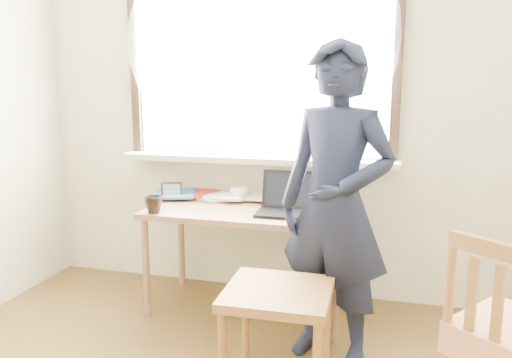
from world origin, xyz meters
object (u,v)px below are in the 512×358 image
(mug_white, at_px, (239,194))
(mug_dark, at_px, (154,205))
(work_chair, at_px, (278,304))
(person, at_px, (335,207))
(desk, at_px, (249,219))
(laptop, at_px, (289,203))

(mug_white, distance_m, mug_dark, 0.60)
(work_chair, height_order, person, person)
(mug_white, bearing_deg, desk, -58.43)
(mug_dark, xyz_separation_m, person, (1.09, -0.19, 0.10))
(laptop, bearing_deg, mug_dark, -164.11)
(mug_dark, bearing_deg, person, -9.84)
(mug_dark, height_order, work_chair, mug_dark)
(desk, relative_size, mug_white, 10.44)
(laptop, height_order, mug_dark, laptop)
(person, bearing_deg, mug_dark, -170.02)
(laptop, distance_m, work_chair, 0.80)
(mug_white, relative_size, work_chair, 0.24)
(laptop, distance_m, mug_white, 0.44)
(person, bearing_deg, mug_white, 157.51)
(laptop, xyz_separation_m, mug_dark, (-0.77, -0.22, -0.00))
(mug_white, bearing_deg, person, -42.30)
(laptop, relative_size, person, 0.22)
(desk, height_order, laptop, laptop)
(mug_dark, distance_m, person, 1.11)
(desk, distance_m, mug_dark, 0.59)
(desk, height_order, work_chair, desk)
(desk, xyz_separation_m, laptop, (0.26, -0.03, 0.13))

